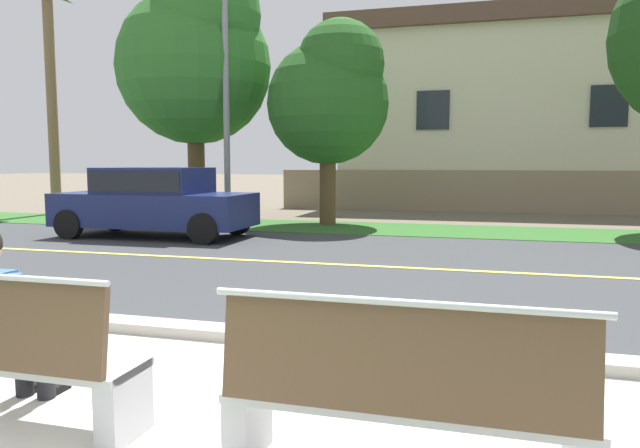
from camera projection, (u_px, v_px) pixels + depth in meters
name	position (u px, v px, depth m)	size (l,w,h in m)	color
ground_plane	(390.00, 253.00, 10.69)	(140.00, 140.00, 0.00)	#665B4C
sidewalk_pavement	(190.00, 444.00, 3.41)	(44.00, 3.60, 0.01)	beige
curb_edge	(294.00, 339.00, 5.27)	(44.00, 0.30, 0.11)	#ADA89E
street_asphalt	(376.00, 267.00, 9.25)	(52.00, 8.00, 0.01)	#383A3D
road_centre_line	(376.00, 266.00, 9.25)	(48.00, 0.14, 0.01)	#E0CC4C
far_verge_grass	(414.00, 230.00, 14.35)	(48.00, 2.80, 0.02)	#2D6026
bench_right	(402.00, 401.00, 2.91)	(1.85, 0.48, 1.01)	silver
car_navy_near	(155.00, 199.00, 12.91)	(4.30, 1.86, 1.54)	navy
streetlamp	(228.00, 50.00, 14.96)	(0.24, 2.10, 7.99)	gray
shade_tree_far_left	(197.00, 55.00, 16.39)	(4.35, 4.35, 7.17)	brown
shade_tree_left	(331.00, 94.00, 15.16)	(3.20, 3.20, 5.28)	brown
palm_tree_tall	(48.00, 15.00, 18.25)	(2.09, 1.98, 7.77)	brown
garden_wall	(468.00, 191.00, 19.67)	(13.00, 0.36, 1.40)	gray
house_across_street	(513.00, 115.00, 22.04)	(13.03, 6.91, 6.81)	beige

